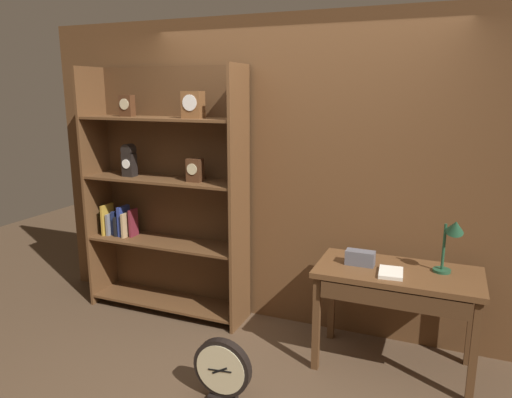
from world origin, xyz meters
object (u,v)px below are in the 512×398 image
Objects in this scene: bookshelf at (165,196)px; round_clock_large at (222,370)px; toolbox_small at (360,258)px; open_repair_manual at (391,273)px; workbench at (397,285)px; desk_lamp at (452,236)px.

round_clock_large is (1.08, -1.05, -0.85)m from bookshelf.
open_repair_manual is (0.23, -0.11, -0.04)m from toolbox_small.
open_repair_manual is (2.02, -0.32, -0.31)m from bookshelf.
toolbox_small is 0.26m from open_repair_manual.
bookshelf reaches higher than workbench.
bookshelf is at bearing 173.11° from toolbox_small.
workbench is 5.18× the size of open_repair_manual.
desk_lamp is (0.33, 0.07, 0.38)m from workbench.
workbench is 0.31m from toolbox_small.
bookshelf is 1.82m from toolbox_small.
workbench is at bearing 39.39° from round_clock_large.
bookshelf is 1.73m from round_clock_large.
desk_lamp is 1.78m from round_clock_large.
round_clock_large is at bearing -140.61° from workbench.
bookshelf is 10.65× the size of toolbox_small.
open_repair_manual is 1.31m from round_clock_large.
open_repair_manual reaches higher than round_clock_large.
toolbox_small is at bearing 174.63° from workbench.
toolbox_small reaches higher than round_clock_large.
desk_lamp is at bearing 4.15° from toolbox_small.
workbench is at bearing -168.20° from desk_lamp.
toolbox_small is at bearing 150.73° from open_repair_manual.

